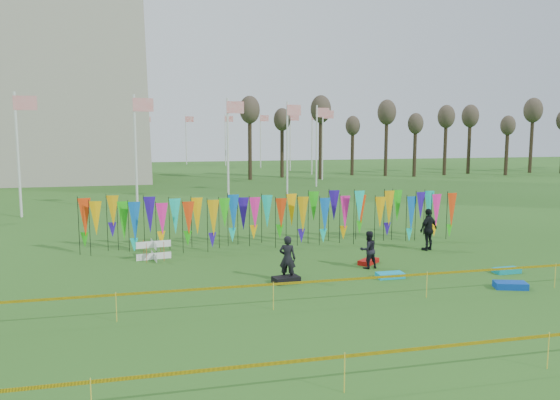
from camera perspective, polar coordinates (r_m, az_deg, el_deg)
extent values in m
plane|color=#245016|center=(19.51, 4.60, -9.41)|extent=(160.00, 160.00, 0.00)
cylinder|color=silver|center=(68.69, 3.37, 6.00)|extent=(0.16, 0.16, 8.00)
plane|color=red|center=(68.87, 3.87, 8.74)|extent=(1.40, 0.00, 1.40)
cylinder|color=silver|center=(75.41, 1.07, 6.13)|extent=(0.16, 0.16, 8.00)
plane|color=red|center=(75.57, 1.52, 8.63)|extent=(1.40, 0.00, 1.40)
cylinder|color=silver|center=(81.37, -2.05, 6.22)|extent=(0.16, 0.16, 8.00)
plane|color=red|center=(81.49, -1.64, 8.54)|extent=(1.40, 0.00, 1.40)
cylinder|color=silver|center=(86.35, -5.73, 6.25)|extent=(0.16, 0.16, 8.00)
plane|color=red|center=(86.43, -5.36, 8.44)|extent=(1.40, 0.00, 1.40)
cylinder|color=silver|center=(90.20, -9.78, 6.23)|extent=(0.16, 0.16, 8.00)
plane|color=red|center=(90.24, -9.45, 8.33)|extent=(1.40, 0.00, 1.40)
cylinder|color=silver|center=(92.81, -14.08, 6.14)|extent=(0.16, 0.16, 8.00)
plane|color=red|center=(92.81, -13.77, 8.19)|extent=(1.40, 0.00, 1.40)
cylinder|color=silver|center=(94.12, -18.52, 6.00)|extent=(0.16, 0.16, 8.00)
plane|color=red|center=(94.07, -18.23, 8.02)|extent=(1.40, 0.00, 1.40)
cylinder|color=silver|center=(94.08, -22.99, 5.79)|extent=(0.16, 0.16, 8.00)
plane|color=red|center=(93.99, -22.73, 7.82)|extent=(1.40, 0.00, 1.40)
plane|color=red|center=(92.56, -27.17, 7.60)|extent=(1.40, 0.00, 1.40)
cylinder|color=silver|center=(38.66, -25.70, 4.23)|extent=(0.16, 0.16, 8.00)
plane|color=red|center=(38.54, -25.10, 9.18)|extent=(1.40, 0.00, 1.40)
cylinder|color=silver|center=(38.75, -14.84, 4.72)|extent=(0.16, 0.16, 8.00)
plane|color=red|center=(38.74, -14.11, 9.63)|extent=(1.40, 0.00, 1.40)
cylinder|color=silver|center=(41.94, -5.46, 5.11)|extent=(0.16, 0.16, 8.00)
plane|color=red|center=(42.03, -4.69, 9.63)|extent=(1.40, 0.00, 1.40)
cylinder|color=silver|center=(47.42, 0.77, 5.40)|extent=(0.16, 0.16, 8.00)
plane|color=red|center=(47.58, 1.48, 9.38)|extent=(1.40, 0.00, 1.40)
cylinder|color=silver|center=(54.21, 3.84, 5.63)|extent=(0.16, 0.16, 8.00)
plane|color=red|center=(54.39, 4.48, 9.11)|extent=(1.40, 0.00, 1.40)
cylinder|color=silver|center=(61.49, 4.47, 5.83)|extent=(0.16, 0.16, 8.00)
plane|color=red|center=(61.68, 5.04, 8.89)|extent=(1.40, 0.00, 1.40)
cylinder|color=black|center=(26.07, -20.25, -2.76)|extent=(0.03, 0.03, 2.49)
cone|color=red|center=(25.98, -19.67, -1.96)|extent=(0.64, 0.64, 1.60)
cylinder|color=black|center=(26.00, -19.02, -2.73)|extent=(0.03, 0.03, 2.49)
cone|color=#FFB108|center=(25.92, -18.44, -1.92)|extent=(0.64, 0.64, 1.60)
cylinder|color=black|center=(25.95, -17.78, -2.70)|extent=(0.03, 0.03, 2.49)
cone|color=#E4A20B|center=(25.87, -17.20, -1.89)|extent=(0.64, 0.64, 1.60)
cylinder|color=black|center=(25.92, -16.54, -2.67)|extent=(0.03, 0.03, 2.49)
cone|color=#25C316|center=(25.84, -15.95, -1.86)|extent=(0.64, 0.64, 1.60)
cylinder|color=black|center=(25.89, -15.30, -2.63)|extent=(0.03, 0.03, 2.49)
cone|color=blue|center=(25.82, -14.70, -1.82)|extent=(0.64, 0.64, 1.60)
cylinder|color=black|center=(25.88, -14.05, -2.60)|extent=(0.03, 0.03, 2.49)
cone|color=#2C119B|center=(25.81, -13.46, -1.78)|extent=(0.64, 0.64, 1.60)
cylinder|color=black|center=(25.87, -12.81, -2.56)|extent=(0.03, 0.03, 2.49)
cone|color=#FD1C92|center=(25.82, -12.21, -1.75)|extent=(0.64, 0.64, 1.60)
cylinder|color=black|center=(25.88, -11.56, -2.52)|extent=(0.03, 0.03, 2.49)
cone|color=#0DCBB2|center=(25.84, -10.96, -1.71)|extent=(0.64, 0.64, 1.60)
cylinder|color=black|center=(25.91, -10.32, -2.48)|extent=(0.03, 0.03, 2.49)
cone|color=red|center=(25.86, -9.72, -1.67)|extent=(0.64, 0.64, 1.60)
cylinder|color=black|center=(25.94, -9.07, -2.44)|extent=(0.03, 0.03, 2.49)
cone|color=#FFB108|center=(25.90, -8.47, -1.63)|extent=(0.64, 0.64, 1.60)
cylinder|color=black|center=(25.99, -7.84, -2.40)|extent=(0.03, 0.03, 2.49)
cone|color=#E4A20B|center=(25.96, -7.24, -1.59)|extent=(0.64, 0.64, 1.60)
cylinder|color=black|center=(26.05, -6.61, -2.36)|extent=(0.03, 0.03, 2.49)
cone|color=#25C316|center=(26.02, -6.00, -1.55)|extent=(0.64, 0.64, 1.60)
cylinder|color=black|center=(26.12, -5.38, -2.32)|extent=(0.03, 0.03, 2.49)
cone|color=blue|center=(26.10, -4.78, -1.51)|extent=(0.64, 0.64, 1.60)
cylinder|color=black|center=(26.20, -4.16, -2.27)|extent=(0.03, 0.03, 2.49)
cone|color=#2C119B|center=(26.19, -3.56, -1.47)|extent=(0.64, 0.64, 1.60)
cylinder|color=black|center=(26.30, -2.95, -2.23)|extent=(0.03, 0.03, 2.49)
cone|color=#FD1C92|center=(26.29, -2.36, -1.42)|extent=(0.64, 0.64, 1.60)
cylinder|color=black|center=(26.40, -1.75, -2.18)|extent=(0.03, 0.03, 2.49)
cone|color=#0DCBB2|center=(26.40, -1.16, -1.38)|extent=(0.64, 0.64, 1.60)
cylinder|color=black|center=(26.52, -0.56, -2.14)|extent=(0.03, 0.03, 2.49)
cone|color=red|center=(26.53, 0.03, -1.34)|extent=(0.64, 0.64, 1.60)
cylinder|color=black|center=(26.65, 0.62, -2.09)|extent=(0.03, 0.03, 2.49)
cone|color=#FFB108|center=(26.66, 1.21, -1.30)|extent=(0.64, 0.64, 1.60)
cylinder|color=black|center=(26.79, 1.79, -2.04)|extent=(0.03, 0.03, 2.49)
cone|color=#E4A20B|center=(26.81, 2.37, -1.25)|extent=(0.64, 0.64, 1.60)
cylinder|color=black|center=(26.94, 2.94, -2.00)|extent=(0.03, 0.03, 2.49)
cone|color=#25C316|center=(26.96, 3.52, -1.21)|extent=(0.64, 0.64, 1.60)
cylinder|color=black|center=(27.10, 4.09, -1.95)|extent=(0.03, 0.03, 2.49)
cone|color=blue|center=(27.13, 4.66, -1.17)|extent=(0.64, 0.64, 1.60)
cylinder|color=black|center=(27.28, 5.21, -1.90)|extent=(0.03, 0.03, 2.49)
cone|color=#2C119B|center=(27.31, 5.78, -1.12)|extent=(0.64, 0.64, 1.60)
cylinder|color=black|center=(27.46, 6.33, -1.85)|extent=(0.03, 0.03, 2.49)
cone|color=#FD1C92|center=(27.50, 6.89, -1.08)|extent=(0.64, 0.64, 1.60)
cylinder|color=black|center=(27.65, 7.42, -1.81)|extent=(0.03, 0.03, 2.49)
cone|color=#0DCBB2|center=(27.70, 7.98, -1.04)|extent=(0.64, 0.64, 1.60)
cylinder|color=black|center=(27.86, 8.51, -1.76)|extent=(0.03, 0.03, 2.49)
cone|color=red|center=(27.91, 9.05, -1.00)|extent=(0.64, 0.64, 1.60)
cylinder|color=black|center=(28.07, 9.57, -1.71)|extent=(0.03, 0.03, 2.49)
cone|color=#FFB108|center=(28.13, 10.11, -0.96)|extent=(0.64, 0.64, 1.60)
cylinder|color=black|center=(28.29, 10.62, -1.66)|extent=(0.03, 0.03, 2.49)
cone|color=#E4A20B|center=(28.35, 11.16, -0.91)|extent=(0.64, 0.64, 1.60)
cylinder|color=black|center=(28.53, 11.65, -1.62)|extent=(0.03, 0.03, 2.49)
cone|color=#25C316|center=(28.59, 12.18, -0.87)|extent=(0.64, 0.64, 1.60)
cylinder|color=black|center=(28.77, 12.67, -1.57)|extent=(0.03, 0.03, 2.49)
cone|color=blue|center=(28.84, 13.19, -0.83)|extent=(0.64, 0.64, 1.60)
cylinder|color=black|center=(29.02, 13.67, -1.52)|extent=(0.03, 0.03, 2.49)
cone|color=#2C119B|center=(29.09, 14.18, -0.79)|extent=(0.64, 0.64, 1.60)
cylinder|color=black|center=(29.28, 14.65, -1.48)|extent=(0.03, 0.03, 2.49)
cone|color=#FD1C92|center=(29.36, 15.15, -0.75)|extent=(0.64, 0.64, 1.60)
cylinder|color=black|center=(29.54, 15.61, -1.43)|extent=(0.03, 0.03, 2.49)
cone|color=#0DCBB2|center=(29.63, 16.11, -0.71)|extent=(0.64, 0.64, 1.60)
cylinder|color=black|center=(29.82, 16.56, -1.38)|extent=(0.03, 0.03, 2.49)
cone|color=red|center=(29.91, 17.05, -0.67)|extent=(0.64, 0.64, 1.60)
cube|color=yellow|center=(17.83, 6.22, -8.30)|extent=(26.00, 0.01, 0.08)
cylinder|color=yellow|center=(17.00, -17.04, -10.67)|extent=(0.02, 0.02, 0.90)
cylinder|color=yellow|center=(17.39, -0.11, -9.93)|extent=(0.02, 0.02, 0.90)
cylinder|color=yellow|center=(19.12, 14.80, -8.57)|extent=(0.02, 0.02, 0.90)
cylinder|color=yellow|center=(21.88, 26.51, -7.09)|extent=(0.02, 0.02, 0.90)
cube|color=yellow|center=(12.91, 14.99, -14.72)|extent=(26.00, 0.01, 0.08)
cylinder|color=yellow|center=(11.74, -18.82, -19.17)|extent=(0.02, 0.02, 0.90)
cylinder|color=yellow|center=(12.29, 6.30, -17.55)|extent=(0.02, 0.02, 0.90)
cylinder|color=yellow|center=(14.64, 25.65, -14.06)|extent=(0.02, 0.02, 0.90)
cylinder|color=#35291A|center=(62.92, -2.60, 5.15)|extent=(0.44, 0.44, 6.40)
ellipsoid|color=#44392D|center=(62.88, -2.62, 8.21)|extent=(1.92, 1.92, 2.56)
cylinder|color=#35291A|center=(63.79, 0.95, 5.19)|extent=(0.44, 0.44, 6.40)
ellipsoid|color=#44392D|center=(63.75, 0.95, 8.21)|extent=(1.92, 1.92, 2.56)
cylinder|color=#35291A|center=(64.90, 4.38, 5.20)|extent=(0.44, 0.44, 6.40)
ellipsoid|color=#44392D|center=(64.86, 4.41, 8.17)|extent=(1.92, 1.92, 2.56)
cylinder|color=#35291A|center=(66.23, 7.69, 5.20)|extent=(0.44, 0.44, 6.40)
ellipsoid|color=#44392D|center=(66.19, 7.74, 8.11)|extent=(1.92, 1.92, 2.56)
cylinder|color=#35291A|center=(67.77, 10.86, 5.18)|extent=(0.44, 0.44, 6.40)
ellipsoid|color=#44392D|center=(67.73, 10.93, 8.02)|extent=(1.92, 1.92, 2.56)
cylinder|color=#35291A|center=(69.51, 13.88, 5.15)|extent=(0.44, 0.44, 6.40)
ellipsoid|color=#44392D|center=(69.47, 13.97, 7.92)|extent=(1.92, 1.92, 2.56)
cylinder|color=#35291A|center=(71.43, 16.75, 5.11)|extent=(0.44, 0.44, 6.40)
ellipsoid|color=#44392D|center=(71.39, 16.85, 7.80)|extent=(1.92, 1.92, 2.56)
cylinder|color=#35291A|center=(73.52, 19.46, 5.06)|extent=(0.44, 0.44, 6.40)
ellipsoid|color=#44392D|center=(73.48, 19.57, 7.67)|extent=(1.92, 1.92, 2.56)
cylinder|color=#35291A|center=(75.76, 22.01, 5.00)|extent=(0.44, 0.44, 6.40)
ellipsoid|color=#44392D|center=(75.73, 22.13, 7.54)|extent=(1.92, 1.92, 2.56)
cylinder|color=#35291A|center=(78.14, 24.41, 4.93)|extent=(0.44, 0.44, 6.40)
ellipsoid|color=#44392D|center=(78.11, 24.54, 7.39)|extent=(1.92, 1.92, 2.56)
cylinder|color=#35291A|center=(80.65, 26.67, 4.86)|extent=(0.44, 0.44, 6.40)
ellipsoid|color=#44392D|center=(80.62, 26.80, 7.25)|extent=(1.92, 1.92, 2.56)
cylinder|color=red|center=(24.01, -13.93, -5.36)|extent=(0.02, 0.02, 0.85)
cylinder|color=red|center=(24.01, -12.16, -5.31)|extent=(0.02, 0.02, 0.85)
cylinder|color=red|center=(24.73, -13.92, -4.99)|extent=(0.02, 0.02, 0.85)
cylinder|color=red|center=(24.74, -12.20, -4.94)|extent=(0.02, 0.02, 0.85)
imported|color=black|center=(20.42, 0.79, -6.12)|extent=(0.76, 0.67, 1.72)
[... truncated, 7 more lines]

